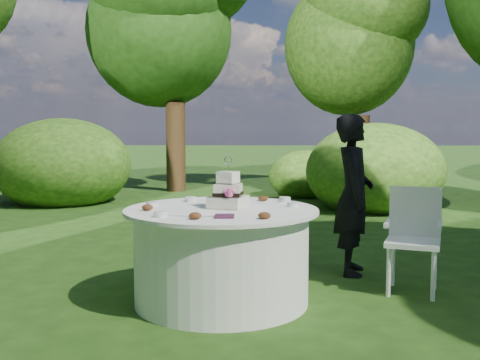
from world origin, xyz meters
name	(u,v)px	position (x,y,z in m)	size (l,w,h in m)	color
ground	(222,302)	(0.00, 0.00, 0.00)	(80.00, 80.00, 0.00)	#1C380F
napkins	(224,216)	(0.05, -0.45, 0.78)	(0.14, 0.14, 0.02)	#481E39
feather_plume	(197,215)	(-0.16, -0.39, 0.78)	(0.48, 0.07, 0.01)	white
guest	(353,195)	(1.22, 0.94, 0.77)	(0.56, 0.37, 1.55)	black
table	(221,255)	(0.00, 0.00, 0.39)	(1.56, 1.56, 0.77)	white
cake	(228,194)	(0.05, 0.03, 0.88)	(0.34, 0.34, 0.41)	silver
chair	(414,232)	(1.65, 0.37, 0.52)	(0.56, 0.56, 0.90)	white
votives	(218,204)	(-0.03, 0.12, 0.79)	(1.25, 0.97, 0.04)	white
petal_cups	(218,209)	(-0.01, -0.18, 0.79)	(1.00, 1.09, 0.05)	#562D16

